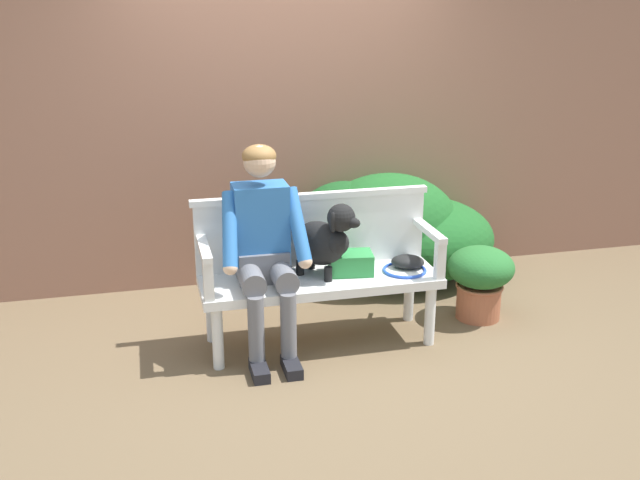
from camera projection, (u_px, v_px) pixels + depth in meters
name	position (u px, v px, depth m)	size (l,w,h in m)	color
ground_plane	(320.00, 342.00, 4.92)	(40.00, 40.00, 0.00)	brown
brick_garden_fence	(278.00, 116.00, 5.75)	(8.00, 0.30, 2.59)	#936651
hedge_bush_mid_left	(343.00, 233.00, 5.81)	(0.86, 0.64, 0.82)	#194C1E
hedge_bush_far_right	(387.00, 229.00, 5.82)	(1.17, 0.90, 0.88)	#1E5B23
hedge_bush_far_left	(420.00, 239.00, 5.92)	(1.20, 1.04, 0.66)	#1E5B23
garden_bench	(320.00, 286.00, 4.79)	(1.55, 0.51, 0.47)	white
bench_backrest	(312.00, 229.00, 4.89)	(1.59, 0.06, 0.50)	white
bench_armrest_left_end	(206.00, 261.00, 4.45)	(0.06, 0.51, 0.28)	white
bench_armrest_right_end	(433.00, 243.00, 4.79)	(0.06, 0.51, 0.28)	white
person_seated	(263.00, 242.00, 4.58)	(0.56, 0.66, 1.34)	black
dog_on_bench	(325.00, 239.00, 4.70)	(0.44, 0.45, 0.50)	black
tennis_racket	(405.00, 269.00, 4.88)	(0.38, 0.58, 0.03)	blue
baseball_glove	(408.00, 262.00, 4.90)	(0.22, 0.17, 0.09)	black
sports_bag	(351.00, 263.00, 4.81)	(0.28, 0.20, 0.14)	#2D8E42
potted_plant	(480.00, 277.00, 5.19)	(0.47, 0.47, 0.53)	#A85B3D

